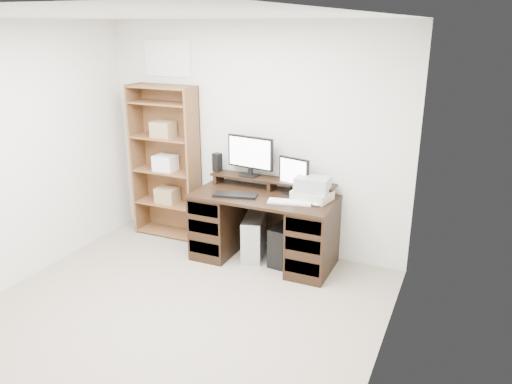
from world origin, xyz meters
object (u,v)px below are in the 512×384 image
Objects in this scene: desk at (264,227)px; tower_silver at (254,237)px; tower_black at (284,244)px; monitor_small at (294,174)px; printer at (312,195)px; bookshelf at (166,161)px; monitor_wide at (250,154)px.

tower_silver is at bearing 166.98° from desk.
tower_silver is at bearing -171.38° from tower_black.
monitor_small is 0.76m from tower_black.
monitor_small reaches higher than printer.
monitor_small is 0.84m from tower_silver.
monitor_small is at bearing 75.66° from tower_black.
tower_black is 1.72m from bookshelf.
printer is 0.83× the size of tower_black.
monitor_small is at bearing 4.51° from tower_silver.
monitor_wide is (-0.26, 0.22, 0.73)m from desk.
desk is 0.83× the size of bookshelf.
monitor_wide is at bearing -171.04° from monitor_small.
printer is (0.50, 0.07, 0.41)m from desk.
tower_silver is at bearing -165.91° from printer.
monitor_small reaches higher than tower_silver.
bookshelf reaches higher than monitor_wide.
printer is 0.79× the size of tower_silver.
tower_silver is (0.13, -0.19, -0.88)m from monitor_wide.
printer reaches higher than tower_black.
monitor_wide reaches higher than tower_black.
tower_silver is 0.35m from tower_black.
monitor_wide is at bearing 166.41° from tower_black.
desk is 0.21m from tower_silver.
bookshelf is at bearing -172.24° from monitor_wide.
desk is at bearing -27.46° from tower_silver.
monitor_wide is 1.49× the size of printer.
printer is at bearing -3.15° from monitor_wide.
bookshelf is at bearing -174.08° from printer.
tower_black is at bearing -164.09° from printer.
bookshelf reaches higher than printer.
monitor_small is (0.52, -0.05, -0.15)m from monitor_wide.
desk is 0.65m from monitor_small.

